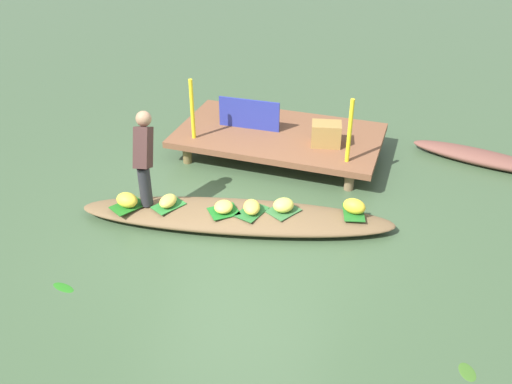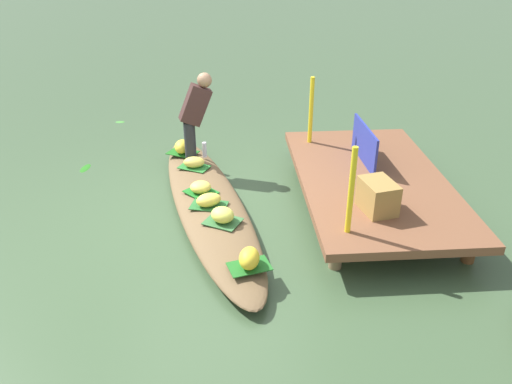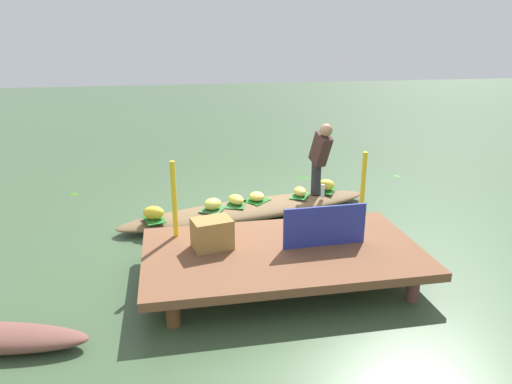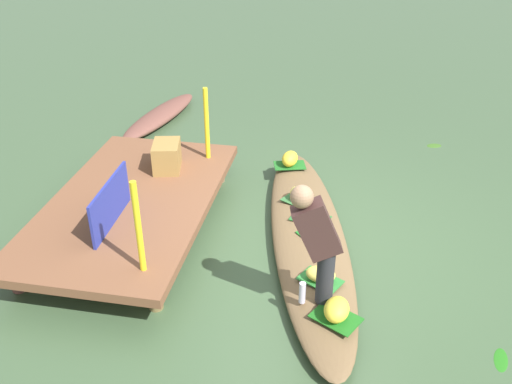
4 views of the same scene
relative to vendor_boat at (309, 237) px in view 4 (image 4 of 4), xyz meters
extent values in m
plane|color=#3D5737|center=(0.00, 0.00, -0.11)|extent=(40.00, 40.00, 0.00)
cube|color=brown|center=(-0.03, 2.05, 0.23)|extent=(3.20, 1.80, 0.10)
cylinder|color=brown|center=(-1.31, 1.33, 0.04)|extent=(0.14, 0.14, 0.29)
cylinder|color=#7C6244|center=(1.25, 1.33, 0.04)|extent=(0.14, 0.14, 0.29)
cylinder|color=brown|center=(-1.31, 2.77, 0.04)|extent=(0.14, 0.14, 0.29)
cylinder|color=brown|center=(1.25, 2.77, 0.04)|extent=(0.14, 0.14, 0.29)
ellipsoid|color=brown|center=(0.00, 0.00, 0.00)|extent=(4.21, 1.67, 0.21)
ellipsoid|color=brown|center=(3.06, 2.78, -0.01)|extent=(2.17, 0.86, 0.20)
cube|color=#1F6622|center=(1.47, 0.41, 0.11)|extent=(0.36, 0.47, 0.01)
ellipsoid|color=yellow|center=(1.47, 0.41, 0.21)|extent=(0.33, 0.25, 0.20)
cube|color=#1D661C|center=(-1.37, -0.38, 0.11)|extent=(0.45, 0.50, 0.01)
ellipsoid|color=yellow|center=(-1.37, -0.38, 0.21)|extent=(0.33, 0.26, 0.19)
cube|color=#1C6E22|center=(-0.13, -0.10, 0.11)|extent=(0.48, 0.47, 0.01)
ellipsoid|color=#F9DD57|center=(-0.13, -0.10, 0.18)|extent=(0.25, 0.27, 0.14)
cube|color=#346936|center=(0.60, 0.17, 0.11)|extent=(0.46, 0.49, 0.01)
ellipsoid|color=#EAE758|center=(0.60, 0.17, 0.20)|extent=(0.37, 0.37, 0.17)
cube|color=#29762F|center=(-0.87, -0.20, 0.11)|extent=(0.42, 0.48, 0.01)
ellipsoid|color=#E5D054|center=(-0.87, -0.20, 0.18)|extent=(0.22, 0.30, 0.14)
cube|color=#28682E|center=(0.22, 0.01, 0.11)|extent=(0.38, 0.49, 0.01)
ellipsoid|color=#F8D94F|center=(0.22, 0.01, 0.19)|extent=(0.31, 0.36, 0.15)
cylinder|color=#28282D|center=(-1.15, -0.25, 0.38)|extent=(0.16, 0.16, 0.55)
cube|color=#402724|center=(-1.17, -0.15, 0.90)|extent=(0.28, 0.49, 0.59)
sphere|color=#9E7556|center=(-1.20, -0.01, 1.23)|extent=(0.20, 0.20, 0.20)
cylinder|color=silver|center=(-1.21, -0.06, 0.22)|extent=(0.06, 0.06, 0.22)
cube|color=#283393|center=(-0.53, 2.05, 0.53)|extent=(1.00, 0.06, 0.49)
cylinder|color=yellow|center=(-1.23, 1.45, 0.76)|extent=(0.06, 0.06, 0.95)
cylinder|color=yellow|center=(1.17, 1.45, 0.76)|extent=(0.06, 0.06, 0.95)
cube|color=olive|center=(0.77, 1.87, 0.46)|extent=(0.50, 0.41, 0.35)
ellipsoid|color=#237019|center=(-1.40, -1.82, -0.10)|extent=(0.31, 0.17, 0.01)
ellipsoid|color=#3B6721|center=(2.93, -1.61, -0.10)|extent=(0.22, 0.27, 0.01)
camera|label=1|loc=(2.17, -5.61, 4.08)|focal=38.82mm
camera|label=2|loc=(5.67, 0.17, 3.20)|focal=36.66mm
camera|label=3|loc=(1.19, 6.90, 2.67)|focal=33.28mm
camera|label=4|loc=(-5.22, -0.38, 3.60)|focal=39.71mm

